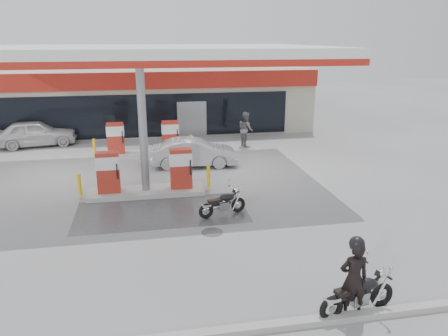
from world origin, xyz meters
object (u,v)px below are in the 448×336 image
Objects in this scene: main_motorcycle at (359,295)px; pump_island_far at (144,142)px; parked_motorcycle at (223,204)px; parked_car_left at (70,124)px; biker_main at (354,279)px; sedan_white at (35,133)px; hatchback_silver at (194,153)px; attendant at (246,129)px; pump_island_near at (145,177)px.

pump_island_far is at bearing 95.89° from main_motorcycle.
parked_motorcycle is 16.31m from parked_car_left.
sedan_white is at bearing -57.86° from biker_main.
main_motorcycle is 22.67m from parked_car_left.
biker_main is 6.42m from parked_motorcycle.
biker_main is 0.44× the size of hatchback_silver.
biker_main is at bearing 164.69° from attendant.
attendant reaches higher than biker_main.
main_motorcycle is (4.55, -14.79, -0.26)m from pump_island_far.
attendant is at bearing 9.93° from pump_island_far.
main_motorcycle reaches higher than parked_motorcycle.
parked_car_left is at bearing -38.96° from sedan_white.
parked_car_left is (-10.21, 5.00, -0.29)m from attendant.
biker_main reaches higher than pump_island_near.
biker_main is at bearing -166.16° from hatchback_silver.
pump_island_near reaches higher than hatchback_silver.
pump_island_near reaches higher than parked_car_left.
sedan_white reaches higher than parked_car_left.
pump_island_far is 2.85× the size of biker_main.
pump_island_far is 2.63× the size of attendant.
hatchback_silver is (-2.02, 12.36, -0.23)m from biker_main.
pump_island_near is at bearing -90.00° from pump_island_far.
attendant reaches higher than pump_island_near.
pump_island_near is at bearing -157.67° from sedan_white.
parked_motorcycle is at bearing 96.39° from main_motorcycle.
sedan_white reaches higher than main_motorcycle.
pump_island_near is 2.85× the size of biker_main.
hatchback_silver is at bearing 125.36° from attendant.
main_motorcycle is 12.51m from hatchback_silver.
attendant is (1.17, 15.79, 0.53)m from main_motorcycle.
hatchback_silver is (8.33, -5.67, -0.08)m from sedan_white.
pump_island_near is 2.63× the size of attendant.
sedan_white is 2.25× the size of attendant.
pump_island_near is 1.17× the size of sedan_white.
sedan_white is 11.92m from attendant.
pump_island_near is at bearing 117.89° from parked_motorcycle.
pump_island_far is 15.46m from biker_main.
main_motorcycle is at bearing -165.27° from hatchback_silver.
sedan_white is at bearing 123.11° from pump_island_near.
biker_main is 15.89m from attendant.
sedan_white is (-6.00, 9.20, 0.04)m from pump_island_near.
main_motorcycle is 20.85m from sedan_white.
parked_car_left is (-6.83, 8.47, 0.01)m from hatchback_silver.
pump_island_near is at bearing -61.47° from biker_main.
attendant is at bearing -92.64° from biker_main.
pump_island_near reaches higher than sedan_white.
pump_island_far is at bearing 90.00° from pump_island_near.
pump_island_near is at bearing 130.36° from attendant.
pump_island_far is at bearing 90.33° from parked_motorcycle.
hatchback_silver is 0.87× the size of parked_car_left.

